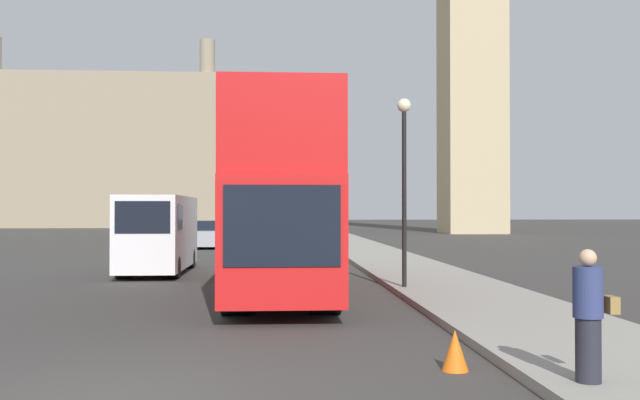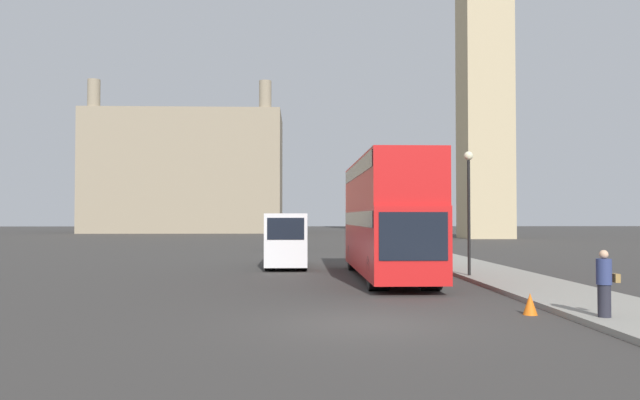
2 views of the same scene
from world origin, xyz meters
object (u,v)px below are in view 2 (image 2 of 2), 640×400
object	(u,v)px
red_double_decker_bus	(387,213)
white_van	(287,239)
street_lamp	(469,192)
pedestrian	(605,283)
parked_sedan	(288,240)

from	to	relation	value
red_double_decker_bus	white_van	xyz separation A→B (m)	(-4.10, 5.85, -1.21)
white_van	street_lamp	world-z (taller)	street_lamp
pedestrian	red_double_decker_bus	bearing A→B (deg)	108.41
white_van	street_lamp	bearing A→B (deg)	-39.67
white_van	street_lamp	xyz separation A→B (m)	(7.34, -6.09, 2.05)
white_van	street_lamp	distance (m)	9.76
white_van	pedestrian	distance (m)	18.13
red_double_decker_bus	parked_sedan	xyz separation A→B (m)	(-4.28, 22.22, -1.91)
white_van	pedestrian	size ratio (longest dim) A/B	3.91
street_lamp	red_double_decker_bus	bearing A→B (deg)	175.77
street_lamp	parked_sedan	distance (m)	23.84
red_double_decker_bus	street_lamp	distance (m)	3.36
pedestrian	white_van	bearing A→B (deg)	114.88
parked_sedan	red_double_decker_bus	bearing A→B (deg)	-79.10
pedestrian	street_lamp	distance (m)	10.66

